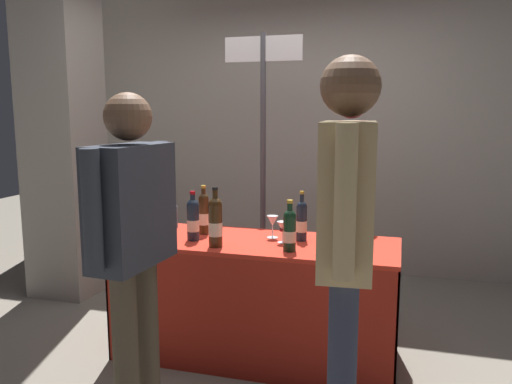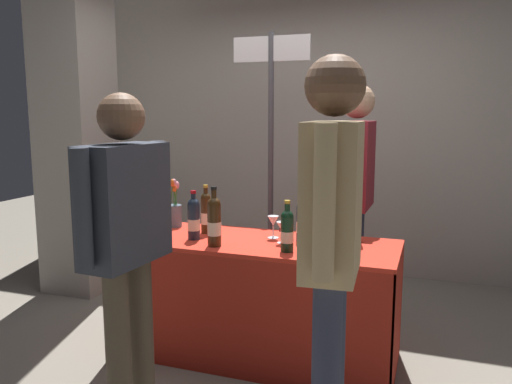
{
  "view_description": "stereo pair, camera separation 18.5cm",
  "coord_description": "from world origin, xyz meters",
  "px_view_note": "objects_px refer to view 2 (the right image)",
  "views": [
    {
      "loc": [
        0.83,
        -2.9,
        1.51
      ],
      "look_at": [
        0.0,
        0.0,
        1.04
      ],
      "focal_mm": 35.73,
      "sensor_mm": 36.0,
      "label": 1
    },
    {
      "loc": [
        1.01,
        -2.85,
        1.51
      ],
      "look_at": [
        0.0,
        0.0,
        1.04
      ],
      "focal_mm": 35.73,
      "sensor_mm": 36.0,
      "label": 2
    }
  ],
  "objects_px": {
    "wine_glass_mid": "(282,228)",
    "booth_signpost": "(271,133)",
    "wine_glass_near_vendor": "(273,222)",
    "flower_vase": "(174,212)",
    "vendor_presenter": "(355,182)",
    "featured_wine_bottle": "(287,230)",
    "concrete_pillar": "(74,84)",
    "taster_foreground_right": "(332,231)",
    "display_bottle_0": "(302,221)",
    "tasting_table": "(256,277)"
  },
  "relations": [
    {
      "from": "wine_glass_mid",
      "to": "booth_signpost",
      "type": "bearing_deg",
      "value": 111.76
    },
    {
      "from": "wine_glass_near_vendor",
      "to": "booth_signpost",
      "type": "relative_size",
      "value": 0.07
    },
    {
      "from": "flower_vase",
      "to": "vendor_presenter",
      "type": "distance_m",
      "value": 1.28
    },
    {
      "from": "wine_glass_mid",
      "to": "featured_wine_bottle",
      "type": "bearing_deg",
      "value": -65.36
    },
    {
      "from": "concrete_pillar",
      "to": "taster_foreground_right",
      "type": "relative_size",
      "value": 2.02
    },
    {
      "from": "flower_vase",
      "to": "taster_foreground_right",
      "type": "bearing_deg",
      "value": -39.12
    },
    {
      "from": "concrete_pillar",
      "to": "booth_signpost",
      "type": "distance_m",
      "value": 1.7
    },
    {
      "from": "booth_signpost",
      "to": "wine_glass_mid",
      "type": "bearing_deg",
      "value": -68.24
    },
    {
      "from": "wine_glass_near_vendor",
      "to": "display_bottle_0",
      "type": "bearing_deg",
      "value": -5.75
    },
    {
      "from": "display_bottle_0",
      "to": "wine_glass_near_vendor",
      "type": "height_order",
      "value": "display_bottle_0"
    },
    {
      "from": "taster_foreground_right",
      "to": "vendor_presenter",
      "type": "bearing_deg",
      "value": 1.25
    },
    {
      "from": "concrete_pillar",
      "to": "featured_wine_bottle",
      "type": "distance_m",
      "value": 2.43
    },
    {
      "from": "wine_glass_near_vendor",
      "to": "vendor_presenter",
      "type": "height_order",
      "value": "vendor_presenter"
    },
    {
      "from": "wine_glass_mid",
      "to": "taster_foreground_right",
      "type": "xyz_separation_m",
      "value": [
        0.46,
        -0.86,
        0.21
      ]
    },
    {
      "from": "featured_wine_bottle",
      "to": "concrete_pillar",
      "type": "bearing_deg",
      "value": 157.49
    },
    {
      "from": "featured_wine_bottle",
      "to": "wine_glass_mid",
      "type": "height_order",
      "value": "featured_wine_bottle"
    },
    {
      "from": "concrete_pillar",
      "to": "tasting_table",
      "type": "xyz_separation_m",
      "value": [
        1.85,
        -0.69,
        -1.24
      ]
    },
    {
      "from": "flower_vase",
      "to": "booth_signpost",
      "type": "xyz_separation_m",
      "value": [
        0.44,
        0.8,
        0.51
      ]
    },
    {
      "from": "vendor_presenter",
      "to": "booth_signpost",
      "type": "bearing_deg",
      "value": -109.4
    },
    {
      "from": "tasting_table",
      "to": "vendor_presenter",
      "type": "relative_size",
      "value": 1.0
    },
    {
      "from": "wine_glass_near_vendor",
      "to": "wine_glass_mid",
      "type": "xyz_separation_m",
      "value": [
        0.09,
        -0.1,
        -0.01
      ]
    },
    {
      "from": "display_bottle_0",
      "to": "booth_signpost",
      "type": "bearing_deg",
      "value": 118.52
    },
    {
      "from": "display_bottle_0",
      "to": "wine_glass_mid",
      "type": "bearing_deg",
      "value": -139.12
    },
    {
      "from": "tasting_table",
      "to": "wine_glass_mid",
      "type": "distance_m",
      "value": 0.37
    },
    {
      "from": "concrete_pillar",
      "to": "display_bottle_0",
      "type": "bearing_deg",
      "value": -16.27
    },
    {
      "from": "featured_wine_bottle",
      "to": "taster_foreground_right",
      "type": "distance_m",
      "value": 0.81
    },
    {
      "from": "display_bottle_0",
      "to": "taster_foreground_right",
      "type": "xyz_separation_m",
      "value": [
        0.37,
        -0.95,
        0.17
      ]
    },
    {
      "from": "wine_glass_mid",
      "to": "wine_glass_near_vendor",
      "type": "bearing_deg",
      "value": 131.43
    },
    {
      "from": "concrete_pillar",
      "to": "wine_glass_near_vendor",
      "type": "height_order",
      "value": "concrete_pillar"
    },
    {
      "from": "wine_glass_mid",
      "to": "concrete_pillar",
      "type": "bearing_deg",
      "value": 160.86
    },
    {
      "from": "featured_wine_bottle",
      "to": "booth_signpost",
      "type": "bearing_deg",
      "value": 112.19
    },
    {
      "from": "taster_foreground_right",
      "to": "flower_vase",
      "type": "bearing_deg",
      "value": 46.89
    },
    {
      "from": "vendor_presenter",
      "to": "taster_foreground_right",
      "type": "height_order",
      "value": "taster_foreground_right"
    },
    {
      "from": "wine_glass_near_vendor",
      "to": "vendor_presenter",
      "type": "distance_m",
      "value": 0.77
    },
    {
      "from": "wine_glass_mid",
      "to": "tasting_table",
      "type": "bearing_deg",
      "value": 177.89
    },
    {
      "from": "vendor_presenter",
      "to": "featured_wine_bottle",
      "type": "bearing_deg",
      "value": -14.46
    },
    {
      "from": "display_bottle_0",
      "to": "vendor_presenter",
      "type": "relative_size",
      "value": 0.18
    },
    {
      "from": "vendor_presenter",
      "to": "taster_foreground_right",
      "type": "relative_size",
      "value": 0.98
    },
    {
      "from": "taster_foreground_right",
      "to": "featured_wine_bottle",
      "type": "bearing_deg",
      "value": 24.97
    },
    {
      "from": "tasting_table",
      "to": "vendor_presenter",
      "type": "bearing_deg",
      "value": 55.99
    },
    {
      "from": "tasting_table",
      "to": "display_bottle_0",
      "type": "bearing_deg",
      "value": 16.19
    },
    {
      "from": "tasting_table",
      "to": "wine_glass_near_vendor",
      "type": "distance_m",
      "value": 0.36
    },
    {
      "from": "concrete_pillar",
      "to": "featured_wine_bottle",
      "type": "bearing_deg",
      "value": -22.51
    },
    {
      "from": "concrete_pillar",
      "to": "tasting_table",
      "type": "height_order",
      "value": "concrete_pillar"
    },
    {
      "from": "display_bottle_0",
      "to": "booth_signpost",
      "type": "xyz_separation_m",
      "value": [
        -0.49,
        0.9,
        0.48
      ]
    },
    {
      "from": "wine_glass_mid",
      "to": "flower_vase",
      "type": "height_order",
      "value": "flower_vase"
    },
    {
      "from": "concrete_pillar",
      "to": "flower_vase",
      "type": "relative_size",
      "value": 10.53
    },
    {
      "from": "display_bottle_0",
      "to": "vendor_presenter",
      "type": "xyz_separation_m",
      "value": [
        0.22,
        0.64,
        0.17
      ]
    },
    {
      "from": "flower_vase",
      "to": "concrete_pillar",
      "type": "bearing_deg",
      "value": 156.61
    },
    {
      "from": "concrete_pillar",
      "to": "wine_glass_mid",
      "type": "relative_size",
      "value": 26.9
    }
  ]
}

